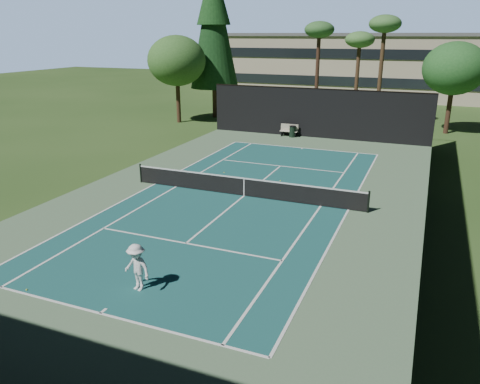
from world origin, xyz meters
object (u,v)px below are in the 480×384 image
(tennis_net, at_px, (244,186))
(tennis_ball_d, at_px, (224,172))
(player, at_px, (137,267))
(park_bench, at_px, (289,130))
(tennis_ball_c, at_px, (280,181))
(tennis_ball_a, at_px, (27,290))
(tennis_ball_b, at_px, (189,178))
(trash_bin, at_px, (292,131))

(tennis_net, distance_m, tennis_ball_d, 4.56)
(tennis_net, bearing_deg, tennis_ball_d, 127.53)
(tennis_net, distance_m, player, 10.21)
(player, distance_m, park_bench, 25.96)
(tennis_ball_c, distance_m, tennis_ball_d, 3.76)
(player, xyz_separation_m, tennis_ball_c, (0.72, 13.45, -0.79))
(tennis_ball_a, xyz_separation_m, tennis_ball_b, (-1.06, 13.47, 0.00))
(tennis_ball_a, distance_m, trash_bin, 27.17)
(trash_bin, bearing_deg, tennis_ball_d, -94.48)
(tennis_ball_b, relative_size, park_bench, 0.04)
(player, bearing_deg, tennis_ball_a, -144.09)
(park_bench, distance_m, trash_bin, 0.40)
(tennis_ball_a, relative_size, park_bench, 0.04)
(tennis_net, relative_size, tennis_ball_d, 210.93)
(trash_bin, bearing_deg, tennis_ball_a, -92.80)
(tennis_net, bearing_deg, tennis_ball_a, -105.12)
(tennis_ball_b, relative_size, tennis_ball_c, 0.84)
(tennis_ball_a, distance_m, tennis_ball_b, 13.51)
(trash_bin, bearing_deg, player, -85.33)
(tennis_net, bearing_deg, tennis_ball_c, 73.07)
(tennis_ball_a, relative_size, trash_bin, 0.07)
(player, height_order, trash_bin, player)
(tennis_ball_a, distance_m, tennis_ball_d, 15.29)
(tennis_ball_a, relative_size, tennis_ball_d, 1.07)
(tennis_ball_a, distance_m, park_bench, 27.35)
(tennis_ball_d, xyz_separation_m, park_bench, (0.58, 12.05, 0.52))
(tennis_ball_c, relative_size, tennis_ball_d, 1.28)
(tennis_ball_a, bearing_deg, player, 23.41)
(player, relative_size, tennis_ball_d, 27.06)
(tennis_ball_c, relative_size, park_bench, 0.05)
(park_bench, bearing_deg, tennis_net, -82.07)
(tennis_ball_a, bearing_deg, park_bench, 87.95)
(park_bench, relative_size, trash_bin, 1.59)
(tennis_ball_a, xyz_separation_m, park_bench, (0.98, 27.33, 0.51))
(tennis_ball_b, bearing_deg, player, -69.51)
(tennis_ball_b, height_order, trash_bin, trash_bin)
(player, xyz_separation_m, tennis_ball_a, (-3.42, -1.48, -0.79))
(tennis_net, xyz_separation_m, tennis_ball_c, (0.99, 3.24, -0.52))
(tennis_ball_a, bearing_deg, trash_bin, 87.20)
(tennis_ball_a, xyz_separation_m, trash_bin, (1.33, 27.13, 0.45))
(tennis_ball_a, bearing_deg, tennis_net, 74.88)
(tennis_net, distance_m, tennis_ball_a, 12.12)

